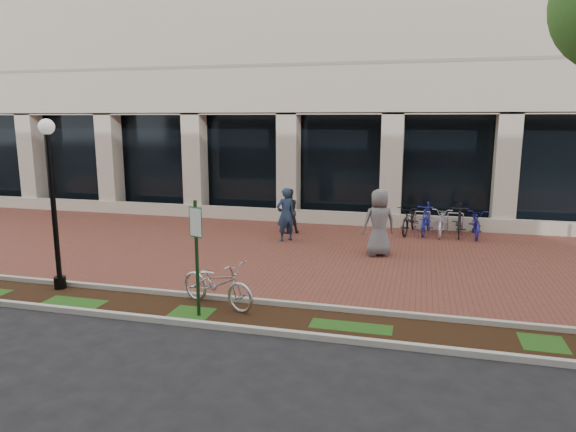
% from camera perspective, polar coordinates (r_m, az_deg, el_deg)
% --- Properties ---
extents(ground, '(120.00, 120.00, 0.00)m').
position_cam_1_polar(ground, '(15.56, 2.69, -4.18)').
color(ground, black).
rests_on(ground, ground).
extents(brick_plaza, '(40.00, 9.00, 0.01)m').
position_cam_1_polar(brick_plaza, '(15.56, 2.69, -4.16)').
color(brick_plaza, brown).
rests_on(brick_plaza, ground).
extents(planting_strip, '(40.00, 1.50, 0.01)m').
position_cam_1_polar(planting_strip, '(10.73, -3.21, -11.18)').
color(planting_strip, black).
rests_on(planting_strip, ground).
extents(curb_plaza_side, '(40.00, 0.12, 0.12)m').
position_cam_1_polar(curb_plaza_side, '(11.37, -2.05, -9.57)').
color(curb_plaza_side, '#AEAEA4').
rests_on(curb_plaza_side, ground).
extents(curb_street_side, '(40.00, 0.12, 0.12)m').
position_cam_1_polar(curb_street_side, '(10.05, -4.54, -12.42)').
color(curb_street_side, '#AEAEA4').
rests_on(curb_street_side, ground).
extents(parking_sign, '(0.34, 0.07, 2.42)m').
position_cam_1_polar(parking_sign, '(10.47, -10.17, -3.05)').
color(parking_sign, '#153918').
rests_on(parking_sign, ground).
extents(lamppost, '(0.36, 0.36, 4.01)m').
position_cam_1_polar(lamppost, '(13.07, -24.70, 2.14)').
color(lamppost, black).
rests_on(lamppost, ground).
extents(locked_bicycle, '(2.10, 1.34, 1.04)m').
position_cam_1_polar(locked_bicycle, '(11.26, -7.86, -7.40)').
color(locked_bicycle, '#B9B9BD').
rests_on(locked_bicycle, ground).
extents(pedestrian_left, '(0.77, 0.76, 1.79)m').
position_cam_1_polar(pedestrian_left, '(16.94, -0.28, 0.17)').
color(pedestrian_left, navy).
rests_on(pedestrian_left, ground).
extents(pedestrian_mid, '(0.98, 0.92, 1.59)m').
position_cam_1_polar(pedestrian_mid, '(18.11, 0.03, 0.55)').
color(pedestrian_mid, '#29292E').
rests_on(pedestrian_mid, ground).
extents(pedestrian_right, '(1.15, 0.98, 2.00)m').
position_cam_1_polar(pedestrian_right, '(15.33, 10.07, -0.73)').
color(pedestrian_right, slate).
rests_on(pedestrian_right, ground).
extents(bike_rack_cluster, '(3.07, 2.02, 1.12)m').
position_cam_1_polar(bike_rack_cluster, '(18.64, 16.81, -0.48)').
color(bike_rack_cluster, black).
rests_on(bike_rack_cluster, ground).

